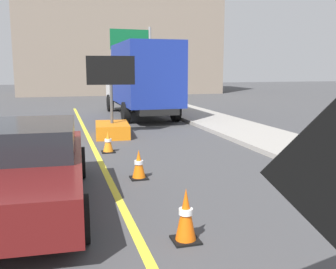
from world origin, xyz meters
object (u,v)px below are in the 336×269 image
at_px(traffic_cone_far_lane, 108,142).
at_px(traffic_cone_near_sign, 186,216).
at_px(pickup_car, 22,166).
at_px(highway_guide_sign, 139,51).
at_px(arrow_board_trailer, 112,122).
at_px(box_truck, 141,78).
at_px(traffic_cone_mid_lane, 139,165).

bearing_deg(traffic_cone_far_lane, traffic_cone_near_sign, -87.38).
relative_size(traffic_cone_near_sign, traffic_cone_far_lane, 1.24).
relative_size(pickup_car, traffic_cone_far_lane, 8.33).
distance_m(highway_guide_sign, traffic_cone_far_lane, 16.15).
height_order(arrow_board_trailer, traffic_cone_near_sign, arrow_board_trailer).
relative_size(arrow_board_trailer, box_truck, 0.36).
relative_size(arrow_board_trailer, traffic_cone_near_sign, 3.66).
distance_m(pickup_car, traffic_cone_far_lane, 4.32).
relative_size(arrow_board_trailer, traffic_cone_mid_lane, 4.37).
height_order(highway_guide_sign, traffic_cone_far_lane, highway_guide_sign).
distance_m(arrow_board_trailer, highway_guide_sign, 13.58).
bearing_deg(traffic_cone_near_sign, traffic_cone_far_lane, 92.62).
xyz_separation_m(box_truck, highway_guide_sign, (1.52, 7.71, 1.59)).
bearing_deg(arrow_board_trailer, highway_guide_sign, 74.14).
bearing_deg(arrow_board_trailer, traffic_cone_mid_lane, -91.98).
height_order(highway_guide_sign, traffic_cone_near_sign, highway_guide_sign).
height_order(arrow_board_trailer, traffic_cone_mid_lane, arrow_board_trailer).
height_order(arrow_board_trailer, pickup_car, arrow_board_trailer).
xyz_separation_m(traffic_cone_mid_lane, traffic_cone_far_lane, (-0.28, 2.78, -0.01)).
bearing_deg(arrow_board_trailer, traffic_cone_near_sign, -91.34).
xyz_separation_m(highway_guide_sign, traffic_cone_near_sign, (-3.82, -21.21, -3.06)).
relative_size(traffic_cone_mid_lane, traffic_cone_far_lane, 1.04).
xyz_separation_m(arrow_board_trailer, box_truck, (2.10, 5.05, 1.35)).
relative_size(box_truck, traffic_cone_near_sign, 10.26).
xyz_separation_m(box_truck, traffic_cone_far_lane, (-2.57, -7.60, -1.54)).
bearing_deg(box_truck, traffic_cone_far_lane, -108.66).
distance_m(arrow_board_trailer, pickup_car, 6.84).
relative_size(box_truck, traffic_cone_mid_lane, 12.24).
bearing_deg(arrow_board_trailer, pickup_car, -110.34).
bearing_deg(box_truck, pickup_car, -111.34).
bearing_deg(box_truck, highway_guide_sign, 78.82).
height_order(pickup_car, traffic_cone_mid_lane, pickup_car).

